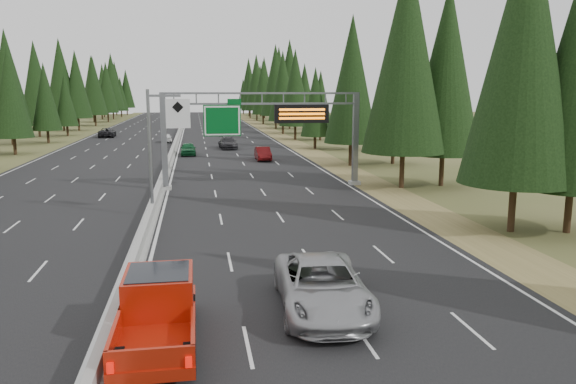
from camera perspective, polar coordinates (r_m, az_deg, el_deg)
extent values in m
cube|color=black|center=(91.29, -11.18, 5.02)|extent=(32.00, 260.00, 0.08)
cube|color=olive|center=(92.47, -0.05, 5.27)|extent=(3.60, 260.00, 0.06)
cube|color=#4F5427|center=(93.55, -22.17, 4.58)|extent=(3.60, 260.00, 0.06)
cube|color=gray|center=(91.28, -11.18, 5.14)|extent=(0.70, 260.00, 0.30)
cube|color=gray|center=(91.24, -11.19, 5.39)|extent=(0.30, 260.00, 0.60)
cube|color=slate|center=(46.14, -12.48, 5.02)|extent=(0.45, 0.45, 7.80)
cube|color=gray|center=(46.61, -12.30, 0.42)|extent=(0.90, 0.90, 0.30)
cube|color=slate|center=(47.99, 6.86, 5.37)|extent=(0.45, 0.45, 7.80)
cube|color=gray|center=(48.44, 6.77, 0.95)|extent=(0.90, 0.90, 0.30)
cube|color=slate|center=(46.23, -2.66, 10.00)|extent=(15.85, 0.35, 0.16)
cube|color=slate|center=(46.24, -2.65, 8.95)|extent=(15.85, 0.35, 0.16)
cube|color=#054C19|center=(45.77, -6.71, 7.22)|extent=(3.00, 0.10, 2.50)
cube|color=silver|center=(45.71, -6.70, 7.21)|extent=(2.85, 0.02, 2.35)
cube|color=#054C19|center=(45.78, -5.48, 9.12)|extent=(1.10, 0.10, 0.45)
cube|color=black|center=(46.46, 1.39, 7.94)|extent=(4.50, 0.40, 1.50)
cube|color=orange|center=(46.24, 1.45, 8.37)|extent=(3.80, 0.02, 0.18)
cube|color=orange|center=(46.25, 1.44, 7.93)|extent=(3.80, 0.02, 0.18)
cube|color=orange|center=(46.26, 1.44, 7.50)|extent=(3.80, 0.02, 0.18)
cylinder|color=slate|center=(36.22, -13.83, 3.77)|extent=(0.20, 0.20, 8.00)
cube|color=gray|center=(36.84, -13.57, -2.27)|extent=(0.50, 0.50, 0.20)
cube|color=slate|center=(35.95, -12.47, 9.53)|extent=(2.00, 0.15, 0.15)
cube|color=silver|center=(35.83, -11.12, 7.82)|extent=(1.50, 0.06, 1.80)
cylinder|color=black|center=(34.52, 21.81, -1.46)|extent=(0.40, 0.40, 2.82)
cone|color=black|center=(33.97, 22.81, 13.25)|extent=(6.34, 6.34, 14.80)
cylinder|color=black|center=(35.60, 26.58, -1.70)|extent=(0.40, 0.40, 2.55)
cylinder|color=black|center=(47.31, 11.49, 2.16)|extent=(0.40, 0.40, 3.02)
cone|color=black|center=(46.97, 11.91, 13.62)|extent=(6.79, 6.79, 15.83)
cylinder|color=black|center=(49.55, 15.33, 2.17)|extent=(0.40, 0.40, 2.70)
cone|color=black|center=(49.14, 15.80, 11.94)|extent=(6.07, 6.07, 14.15)
cylinder|color=black|center=(60.76, 6.36, 3.81)|extent=(0.40, 0.40, 2.54)
cone|color=black|center=(60.40, 6.51, 11.31)|extent=(5.71, 5.71, 13.32)
cylinder|color=black|center=(63.58, 10.61, 4.02)|extent=(0.40, 0.40, 2.61)
cone|color=black|center=(63.25, 10.86, 11.39)|extent=(5.88, 5.88, 13.72)
cylinder|color=black|center=(78.71, 2.76, 5.04)|extent=(0.40, 0.40, 1.80)
cone|color=black|center=(78.41, 2.80, 9.14)|extent=(4.06, 4.06, 9.47)
cylinder|color=black|center=(78.10, 6.45, 5.28)|extent=(0.40, 0.40, 2.70)
cone|color=black|center=(77.84, 6.57, 11.48)|extent=(6.08, 6.08, 14.20)
cylinder|color=black|center=(93.33, 0.73, 6.02)|extent=(0.40, 0.40, 2.37)
cone|color=black|center=(93.09, 0.75, 10.57)|extent=(5.32, 5.32, 12.42)
cylinder|color=black|center=(93.45, 3.29, 5.85)|extent=(0.40, 0.40, 1.82)
cone|color=black|center=(93.20, 3.33, 9.34)|extent=(4.09, 4.09, 9.55)
cylinder|color=black|center=(106.73, -0.52, 6.58)|extent=(0.40, 0.40, 2.47)
cone|color=black|center=(106.52, -0.53, 10.73)|extent=(5.57, 5.57, 12.99)
cylinder|color=black|center=(108.53, 1.67, 6.54)|extent=(0.40, 0.40, 2.12)
cone|color=black|center=(108.31, 1.69, 10.04)|extent=(4.77, 4.77, 11.13)
cylinder|color=black|center=(121.72, -1.24, 7.11)|extent=(0.40, 0.40, 2.86)
cone|color=black|center=(121.57, -1.26, 11.32)|extent=(6.44, 6.44, 15.02)
cylinder|color=black|center=(122.52, 0.17, 7.17)|extent=(0.40, 0.40, 3.03)
cone|color=black|center=(122.39, 0.17, 11.60)|extent=(6.82, 6.82, 15.90)
cylinder|color=black|center=(138.51, -2.54, 7.38)|extent=(0.40, 0.40, 2.43)
cone|color=black|center=(138.35, -2.57, 10.53)|extent=(5.47, 5.47, 12.76)
cylinder|color=black|center=(139.15, -0.91, 7.52)|extent=(0.40, 0.40, 2.99)
cone|color=black|center=(139.04, -0.92, 11.37)|extent=(6.72, 6.72, 15.68)
cylinder|color=black|center=(155.97, -3.19, 7.77)|extent=(0.40, 0.40, 2.88)
cone|color=black|center=(155.86, -3.22, 11.08)|extent=(6.48, 6.48, 15.12)
cylinder|color=black|center=(155.04, -1.59, 7.66)|extent=(0.40, 0.40, 2.31)
cone|color=black|center=(154.89, -1.60, 10.34)|extent=(5.20, 5.20, 12.14)
cylinder|color=black|center=(168.88, -3.87, 7.87)|extent=(0.40, 0.40, 2.40)
cone|color=black|center=(168.75, -3.90, 10.41)|extent=(5.40, 5.40, 12.60)
cylinder|color=black|center=(170.10, -2.41, 7.98)|extent=(0.40, 0.40, 2.90)
cone|color=black|center=(169.99, -2.43, 11.03)|extent=(6.52, 6.52, 15.22)
cylinder|color=black|center=(186.81, -3.97, 8.18)|extent=(0.40, 0.40, 3.00)
cone|color=black|center=(186.72, -4.01, 11.05)|extent=(6.75, 6.75, 15.75)
cylinder|color=black|center=(184.22, -2.82, 8.10)|extent=(0.40, 0.40, 2.63)
cone|color=black|center=(184.10, -2.84, 10.66)|extent=(5.93, 5.93, 13.83)
cylinder|color=black|center=(200.88, -4.55, 8.16)|extent=(0.40, 0.40, 1.99)
cone|color=black|center=(200.76, -4.57, 9.94)|extent=(4.48, 4.48, 10.46)
cylinder|color=black|center=(200.58, -3.21, 8.16)|extent=(0.40, 0.40, 1.85)
cone|color=black|center=(200.46, -3.23, 9.80)|extent=(4.15, 4.15, 9.69)
cylinder|color=black|center=(79.49, -26.00, 4.21)|extent=(0.40, 0.40, 2.18)
cone|color=black|center=(79.20, -26.39, 9.11)|extent=(4.90, 4.90, 11.44)
cylinder|color=black|center=(95.67, -23.18, 5.20)|extent=(0.40, 0.40, 1.98)
cone|color=black|center=(95.42, -23.44, 8.90)|extent=(4.46, 4.46, 10.40)
cylinder|color=black|center=(94.77, -26.21, 5.16)|extent=(0.40, 0.40, 2.74)
cone|color=black|center=(94.57, -26.62, 10.33)|extent=(6.16, 6.16, 14.38)
cylinder|color=black|center=(109.86, -21.49, 5.80)|extent=(0.40, 0.40, 1.80)
cone|color=black|center=(109.64, -21.68, 8.73)|extent=(4.05, 4.05, 9.46)
cylinder|color=black|center=(109.40, -23.94, 5.85)|extent=(0.40, 0.40, 2.67)
cone|color=black|center=(109.21, -24.26, 10.21)|extent=(6.01, 6.01, 14.03)
cylinder|color=black|center=(123.98, -20.48, 6.47)|extent=(0.40, 0.40, 2.60)
cone|color=black|center=(123.81, -20.72, 10.22)|extent=(5.86, 5.86, 13.67)
cylinder|color=black|center=(124.47, -21.82, 6.48)|extent=(0.40, 0.40, 2.97)
cone|color=black|center=(124.33, -22.11, 10.75)|extent=(6.69, 6.69, 15.60)
cylinder|color=black|center=(139.37, -18.96, 6.90)|extent=(0.40, 0.40, 2.59)
cone|color=black|center=(139.22, -19.15, 10.22)|extent=(5.82, 5.82, 13.58)
cylinder|color=black|center=(142.27, -20.67, 6.76)|extent=(0.40, 0.40, 2.13)
cone|color=black|center=(142.10, -20.84, 9.44)|extent=(4.80, 4.80, 11.19)
cylinder|color=black|center=(155.47, -17.80, 7.23)|extent=(0.40, 0.40, 2.50)
cone|color=black|center=(155.33, -17.96, 10.10)|extent=(5.62, 5.62, 13.11)
cylinder|color=black|center=(157.00, -19.10, 7.23)|extent=(0.40, 0.40, 2.75)
cone|color=black|center=(156.88, -19.29, 10.36)|extent=(6.19, 6.19, 14.45)
cylinder|color=black|center=(171.75, -17.32, 7.58)|extent=(0.40, 0.40, 3.02)
cone|color=black|center=(171.65, -17.49, 10.72)|extent=(6.79, 6.79, 15.85)
cylinder|color=black|center=(171.41, -18.36, 7.35)|extent=(0.40, 0.40, 2.01)
cone|color=black|center=(171.27, -18.48, 9.44)|extent=(4.51, 4.51, 10.53)
cylinder|color=black|center=(185.08, -16.55, 7.61)|extent=(0.40, 0.40, 2.00)
cone|color=black|center=(184.95, -16.65, 9.54)|extent=(4.49, 4.49, 10.49)
cylinder|color=black|center=(185.89, -18.16, 7.63)|extent=(0.40, 0.40, 2.63)
cone|color=black|center=(185.78, -18.30, 10.16)|extent=(5.92, 5.92, 13.81)
cylinder|color=black|center=(201.79, -16.02, 7.88)|extent=(0.40, 0.40, 2.47)
cone|color=black|center=(201.68, -16.13, 10.07)|extent=(5.55, 5.55, 12.94)
cylinder|color=black|center=(200.09, -17.01, 7.87)|extent=(0.40, 0.40, 2.87)
cone|color=black|center=(200.00, -17.15, 10.44)|extent=(6.45, 6.45, 15.06)
imported|color=#9C9DA0|center=(20.61, 3.48, -9.49)|extent=(3.51, 6.86, 1.86)
cylinder|color=black|center=(16.84, -16.90, -16.35)|extent=(0.34, 0.92, 0.92)
cylinder|color=black|center=(16.69, -9.96, -16.30)|extent=(0.34, 0.92, 0.92)
cylinder|color=black|center=(20.28, -15.53, -11.60)|extent=(0.34, 0.92, 0.92)
cylinder|color=black|center=(20.16, -9.88, -11.51)|extent=(0.34, 0.92, 0.92)
cube|color=#A71B0A|center=(18.43, -13.05, -13.17)|extent=(2.30, 6.44, 0.34)
cube|color=#A71B0A|center=(19.10, -12.96, -9.73)|extent=(2.18, 2.53, 1.26)
cube|color=black|center=(18.99, -13.00, -8.75)|extent=(1.95, 2.18, 0.63)
cube|color=#A71B0A|center=(16.82, -17.31, -14.24)|extent=(0.11, 2.76, 0.69)
cube|color=#A71B0A|center=(16.65, -9.61, -14.17)|extent=(0.11, 2.76, 0.69)
cube|color=#A71B0A|center=(15.45, -13.83, -16.34)|extent=(2.30, 0.11, 0.69)
imported|color=#125128|center=(71.47, -10.12, 4.34)|extent=(1.96, 4.67, 1.58)
imported|color=#5F0D0F|center=(65.26, -2.56, 3.92)|extent=(1.63, 4.62, 1.52)
imported|color=black|center=(78.94, -6.13, 5.00)|extent=(2.60, 5.72, 1.62)
imported|color=white|center=(122.22, -7.04, 6.73)|extent=(2.67, 4.99, 1.33)
imported|color=#232225|center=(126.23, -7.55, 6.81)|extent=(1.64, 3.78, 1.27)
imported|color=white|center=(90.33, -12.26, 5.40)|extent=(1.95, 4.23, 1.40)
imported|color=black|center=(103.63, -17.90, 5.78)|extent=(2.88, 5.85, 1.60)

